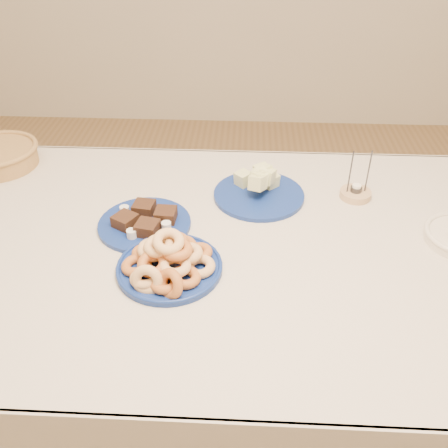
% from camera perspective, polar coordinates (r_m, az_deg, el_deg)
% --- Properties ---
extents(ground, '(5.00, 5.00, 0.00)m').
position_cam_1_polar(ground, '(1.94, 0.08, -19.88)').
color(ground, olive).
rests_on(ground, ground).
extents(dining_table, '(1.71, 1.11, 0.75)m').
position_cam_1_polar(dining_table, '(1.46, 0.10, -5.43)').
color(dining_table, brown).
rests_on(dining_table, ground).
extents(donut_platter, '(0.35, 0.35, 0.13)m').
position_cam_1_polar(donut_platter, '(1.28, -6.37, -4.40)').
color(donut_platter, navy).
rests_on(donut_platter, dining_table).
extents(melon_plate, '(0.33, 0.33, 0.10)m').
position_cam_1_polar(melon_plate, '(1.58, 4.10, 4.22)').
color(melon_plate, navy).
rests_on(melon_plate, dining_table).
extents(brownie_plate, '(0.34, 0.34, 0.05)m').
position_cam_1_polar(brownie_plate, '(1.46, -9.04, 0.24)').
color(brownie_plate, navy).
rests_on(brownie_plate, dining_table).
extents(candle_holder, '(0.11, 0.11, 0.16)m').
position_cam_1_polar(candle_holder, '(1.63, 14.80, 3.44)').
color(candle_holder, tan).
rests_on(candle_holder, dining_table).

